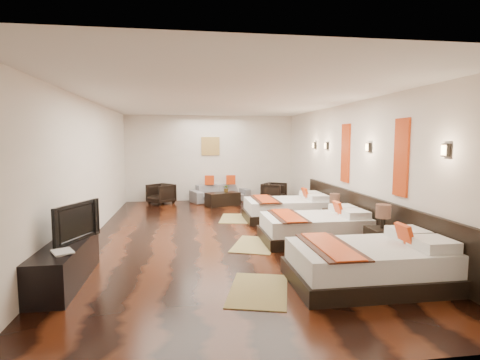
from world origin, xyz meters
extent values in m
cube|color=black|center=(0.00, 0.00, 0.00)|extent=(5.50, 9.50, 0.01)
cube|color=white|center=(0.00, 0.00, 2.80)|extent=(5.50, 9.50, 0.01)
cube|color=silver|center=(0.00, 4.75, 1.40)|extent=(5.50, 0.01, 2.80)
cube|color=silver|center=(-2.75, 0.00, 1.40)|extent=(0.01, 9.50, 2.80)
cube|color=silver|center=(2.75, 0.00, 1.40)|extent=(0.01, 9.50, 2.80)
cube|color=black|center=(2.71, -0.80, 0.45)|extent=(0.08, 6.60, 0.90)
cube|color=black|center=(1.67, -2.96, 0.11)|extent=(2.18, 1.35, 0.23)
cube|color=white|center=(1.67, -2.96, 0.38)|extent=(2.07, 1.24, 0.31)
cube|color=red|center=(2.19, -2.96, 0.66)|extent=(0.16, 0.33, 0.33)
cube|color=#38190F|center=(1.10, -2.96, 0.55)|extent=(0.57, 1.37, 0.02)
cube|color=red|center=(1.10, -2.96, 0.56)|extent=(0.39, 1.37, 0.02)
cube|color=black|center=(1.67, -0.72, 0.11)|extent=(2.06, 1.28, 0.22)
cube|color=white|center=(1.67, -0.72, 0.36)|extent=(1.97, 1.18, 0.29)
cube|color=red|center=(2.16, -0.72, 0.63)|extent=(0.15, 0.31, 0.32)
cube|color=#38190F|center=(1.13, -0.72, 0.52)|extent=(0.54, 1.30, 0.02)
cube|color=red|center=(1.13, -0.72, 0.54)|extent=(0.37, 1.30, 0.02)
cube|color=black|center=(1.67, 1.34, 0.11)|extent=(2.09, 1.29, 0.22)
cube|color=white|center=(1.67, 1.34, 0.37)|extent=(1.99, 1.19, 0.30)
cube|color=red|center=(2.17, 1.34, 0.64)|extent=(0.16, 0.32, 0.32)
cube|color=#38190F|center=(1.12, 1.34, 0.53)|extent=(0.55, 1.31, 0.02)
cube|color=red|center=(1.12, 1.34, 0.54)|extent=(0.38, 1.31, 0.02)
cube|color=black|center=(2.44, -1.91, 0.26)|extent=(0.46, 0.46, 0.51)
cylinder|color=black|center=(2.44, -1.91, 0.62)|extent=(0.08, 0.08, 0.21)
cylinder|color=#3F2619|center=(2.44, -1.91, 0.80)|extent=(0.25, 0.25, 0.23)
cube|color=black|center=(2.44, 0.17, 0.23)|extent=(0.41, 0.41, 0.45)
cylinder|color=black|center=(2.44, 0.17, 0.55)|extent=(0.07, 0.07, 0.18)
cylinder|color=#3F2619|center=(2.44, 0.17, 0.71)|extent=(0.22, 0.22, 0.20)
cube|color=olive|center=(0.11, -2.98, 0.01)|extent=(1.05, 1.36, 0.01)
cube|color=olive|center=(0.46, -0.82, 0.01)|extent=(1.13, 1.39, 0.01)
cube|color=olive|center=(0.42, 1.63, 0.01)|extent=(0.97, 1.32, 0.01)
cube|color=black|center=(-2.50, -2.33, 0.28)|extent=(0.50, 1.80, 0.55)
imported|color=black|center=(-2.45, -2.14, 0.83)|extent=(0.48, 0.94, 0.55)
imported|color=black|center=(-2.50, -2.81, 0.56)|extent=(0.36, 0.39, 0.03)
imported|color=brown|center=(-2.50, -1.50, 0.74)|extent=(0.41, 0.41, 0.38)
imported|color=slate|center=(0.29, 4.45, 0.28)|extent=(2.03, 1.31, 0.55)
imported|color=black|center=(-1.60, 4.20, 0.32)|extent=(0.97, 0.97, 0.63)
imported|color=black|center=(2.00, 4.03, 0.31)|extent=(0.95, 0.94, 0.63)
cube|color=black|center=(0.29, 3.64, 0.20)|extent=(1.11, 0.83, 0.40)
imported|color=#295A1E|center=(0.41, 3.68, 0.53)|extent=(0.26, 0.24, 0.25)
cube|color=#D86014|center=(2.73, -1.90, 1.70)|extent=(0.04, 0.40, 1.30)
cube|color=#D86014|center=(2.73, 0.30, 1.70)|extent=(0.04, 0.40, 1.30)
cube|color=black|center=(2.71, -3.00, 1.85)|extent=(0.06, 0.12, 0.18)
cube|color=#FFD18C|center=(2.68, -3.00, 1.85)|extent=(0.02, 0.10, 0.14)
cube|color=black|center=(2.71, -0.80, 1.85)|extent=(0.06, 0.12, 0.18)
cube|color=#FFD18C|center=(2.68, -0.80, 1.85)|extent=(0.02, 0.10, 0.14)
cube|color=black|center=(2.71, 1.40, 1.85)|extent=(0.06, 0.12, 0.18)
cube|color=#FFD18C|center=(2.68, 1.40, 1.85)|extent=(0.02, 0.10, 0.14)
cube|color=black|center=(2.71, 2.30, 1.85)|extent=(0.06, 0.12, 0.18)
cube|color=#FFD18C|center=(2.68, 2.30, 1.85)|extent=(0.02, 0.10, 0.14)
cube|color=#AD873F|center=(0.00, 4.73, 1.80)|extent=(0.60, 0.04, 0.60)
camera|label=1|loc=(-0.83, -7.69, 1.98)|focal=28.08mm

